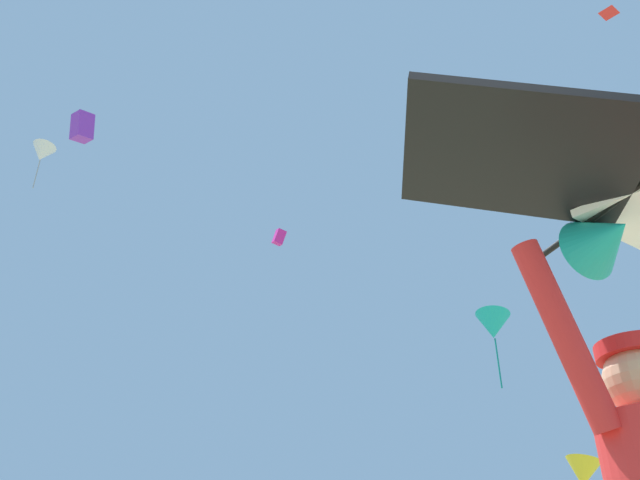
{
  "coord_description": "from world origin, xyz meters",
  "views": [
    {
      "loc": [
        -1.81,
        -1.92,
        0.81
      ],
      "look_at": [
        -0.14,
        2.48,
        3.56
      ],
      "focal_mm": 37.85,
      "sensor_mm": 36.0,
      "label": 1
    }
  ],
  "objects": [
    {
      "name": "held_stunt_kite",
      "position": [
        -0.14,
        -0.43,
        2.15
      ],
      "size": [
        1.77,
        0.93,
        0.4
      ],
      "color": "black"
    },
    {
      "name": "distant_kite_red_overhead_distant",
      "position": [
        11.19,
        8.0,
        16.8
      ],
      "size": [
        0.61,
        0.61,
        0.1
      ],
      "color": "red"
    },
    {
      "name": "distant_kite_purple_low_left",
      "position": [
        -3.01,
        17.41,
        15.53
      ],
      "size": [
        0.87,
        0.96,
        1.09
      ],
      "color": "purple"
    },
    {
      "name": "distant_kite_teal_low_right",
      "position": [
        10.01,
        14.14,
        8.98
      ],
      "size": [
        1.57,
        1.5,
        2.47
      ],
      "color": "#19B2AD"
    },
    {
      "name": "distant_kite_yellow_mid_left",
      "position": [
        10.18,
        11.63,
        4.16
      ],
      "size": [
        1.24,
        1.16,
        1.98
      ],
      "color": "yellow"
    },
    {
      "name": "distant_kite_white_high_left",
      "position": [
        -4.83,
        24.6,
        19.11
      ],
      "size": [
        1.45,
        1.38,
        2.33
      ],
      "color": "white"
    },
    {
      "name": "distant_kite_magenta_far_center",
      "position": [
        6.23,
        24.65,
        17.15
      ],
      "size": [
        0.6,
        0.65,
        0.86
      ],
      "color": "#DB2393"
    }
  ]
}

